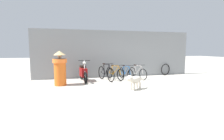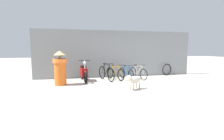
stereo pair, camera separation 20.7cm
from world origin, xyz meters
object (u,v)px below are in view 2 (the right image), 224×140
bicycle_0 (106,73)px  bicycle_2 (126,73)px  bicycle_1 (115,73)px  stray_dog (134,80)px  bicycle_3 (138,73)px  spare_tire_left (167,70)px  person_in_robes (60,68)px  motorcycle (84,73)px

bicycle_0 → bicycle_2: size_ratio=1.05×
bicycle_1 → stray_dog: (0.10, -2.57, 0.07)m
bicycle_3 → spare_tire_left: bearing=95.2°
person_in_robes → motorcycle: bearing=170.0°
bicycle_2 → stray_dog: 2.49m
bicycle_0 → bicycle_1: bearing=96.6°
motorcycle → person_in_robes: 1.41m
bicycle_1 → spare_tire_left: 3.63m
bicycle_2 → spare_tire_left: bearing=96.4°
bicycle_3 → stray_dog: (-1.16, -2.39, 0.07)m
spare_tire_left → stray_dog: bearing=-136.6°
bicycle_2 → spare_tire_left: 3.08m
person_in_robes → stray_dog: bearing=105.9°
bicycle_1 → bicycle_0: bearing=-87.4°
bicycle_2 → person_in_robes: person_in_robes is taller
stray_dog → bicycle_3: bearing=-143.1°
stray_dog → person_in_robes: (-2.94, 1.66, 0.39)m
person_in_robes → bicycle_2: bearing=148.2°
person_in_robes → bicycle_1: bearing=153.1°
bicycle_1 → motorcycle: size_ratio=0.89×
bicycle_3 → person_in_robes: bearing=-95.5°
bicycle_0 → bicycle_2: bearing=79.4°
bicycle_0 → spare_tire_left: size_ratio=2.35×
bicycle_3 → person_in_robes: 4.18m
bicycle_1 → bicycle_3: size_ratio=1.05×
bicycle_2 → stray_dog: bearing=-20.4°
motorcycle → spare_tire_left: (5.28, 0.84, -0.07)m
motorcycle → stray_dog: (1.82, -2.43, -0.03)m
bicycle_3 → stray_dog: bearing=-41.5°
bicycle_3 → spare_tire_left: 2.46m
stray_dog → bicycle_1: bearing=-115.0°
motorcycle → bicycle_3: bearing=85.1°
bicycle_2 → spare_tire_left: size_ratio=2.25×
bicycle_0 → motorcycle: (-1.17, 0.08, 0.05)m
bicycle_2 → spare_tire_left: bicycle_2 is taller
stray_dog → person_in_robes: bearing=-56.8°
bicycle_3 → stray_dog: 2.66m
stray_dog → spare_tire_left: 4.76m
motorcycle → person_in_robes: person_in_robes is taller
motorcycle → spare_tire_left: size_ratio=2.48×
bicycle_2 → person_in_robes: bearing=-86.2°
motorcycle → stray_dog: motorcycle is taller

